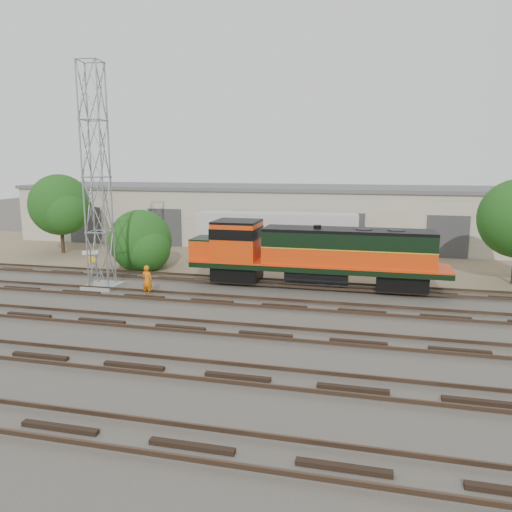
% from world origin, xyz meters
% --- Properties ---
extents(ground, '(140.00, 140.00, 0.00)m').
position_xyz_m(ground, '(0.00, 0.00, 0.00)').
color(ground, '#47423A').
rests_on(ground, ground).
extents(dirt_strip, '(80.00, 16.00, 0.02)m').
position_xyz_m(dirt_strip, '(0.00, 15.00, 0.01)').
color(dirt_strip, '#726047').
rests_on(dirt_strip, ground).
extents(tracks, '(80.00, 20.40, 0.28)m').
position_xyz_m(tracks, '(0.00, -3.00, 0.08)').
color(tracks, black).
rests_on(tracks, ground).
extents(warehouse, '(58.40, 10.40, 5.30)m').
position_xyz_m(warehouse, '(0.04, 22.98, 2.65)').
color(warehouse, beige).
rests_on(warehouse, ground).
extents(locomotive, '(15.43, 2.71, 3.71)m').
position_xyz_m(locomotive, '(0.85, 6.00, 2.16)').
color(locomotive, black).
rests_on(locomotive, tracks).
extents(signal_tower, '(1.94, 1.94, 13.11)m').
position_xyz_m(signal_tower, '(-11.52, 3.09, 6.40)').
color(signal_tower, gray).
rests_on(signal_tower, ground).
extents(sign_post, '(0.89, 0.41, 2.33)m').
position_xyz_m(sign_post, '(-12.14, 2.92, 1.63)').
color(sign_post, gray).
rests_on(sign_post, ground).
extents(worker, '(0.71, 0.51, 1.80)m').
position_xyz_m(worker, '(-7.96, 1.86, 0.90)').
color(worker, orange).
rests_on(worker, ground).
extents(semi_trailer, '(12.24, 3.44, 3.72)m').
position_xyz_m(semi_trailer, '(-2.55, 13.73, 2.34)').
color(semi_trailer, silver).
rests_on(semi_trailer, ground).
extents(tree_west, '(5.25, 5.00, 6.54)m').
position_xyz_m(tree_west, '(-20.66, 12.56, 3.91)').
color(tree_west, '#382619').
rests_on(tree_west, ground).
extents(tree_mid, '(4.69, 4.46, 4.46)m').
position_xyz_m(tree_mid, '(-11.61, 8.71, 1.85)').
color(tree_mid, '#382619').
rests_on(tree_mid, ground).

